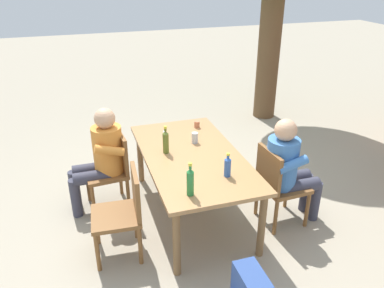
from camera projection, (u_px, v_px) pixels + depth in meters
The scene contains 14 objects.
ground_plane at pixel (192, 212), 4.30m from camera, with size 24.00×24.00×0.00m, color gray.
dining_table at pixel (192, 161), 4.02m from camera, with size 1.85×0.97×0.73m.
chair_near_left at pixel (113, 167), 4.24m from camera, with size 0.47×0.47×0.87m.
chair_far_right at pixel (277, 182), 3.94m from camera, with size 0.47×0.47×0.87m.
chair_near_right at pixel (124, 210), 3.51m from camera, with size 0.47×0.47×0.87m.
person_in_white_shirt at pixel (101, 155), 4.13m from camera, with size 0.47×0.62×1.18m.
person_in_plaid_shirt at pixel (288, 166), 3.90m from camera, with size 0.47×0.62×1.18m.
bottle_blue at pixel (228, 166), 3.55m from camera, with size 0.06×0.06×0.24m.
bottle_olive at pixel (166, 141), 3.97m from camera, with size 0.06×0.06×0.30m.
bottle_green at pixel (190, 181), 3.25m from camera, with size 0.06×0.06×0.31m.
cup_steel at pixel (195, 138), 4.21m from camera, with size 0.07×0.07×0.12m, color #B2B7BC.
cup_terracotta at pixel (197, 124), 4.60m from camera, with size 0.06×0.06×0.08m, color #BC6B47.
table_knife at pixel (165, 136), 4.40m from camera, with size 0.24×0.07×0.01m.
backpack_by_far_side at pixel (186, 143), 5.43m from camera, with size 0.33×0.23×0.44m.
Camera 1 is at (3.38, -1.07, 2.56)m, focal length 35.94 mm.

